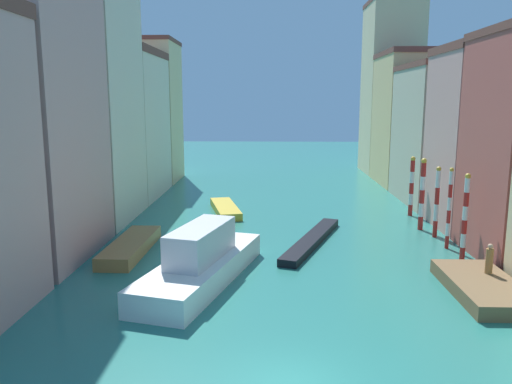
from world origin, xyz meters
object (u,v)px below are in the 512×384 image
at_px(motorboat_1, 225,209).
at_px(mooring_pole_4, 412,186).
at_px(mooring_pole_1, 449,208).
at_px(motorboat_0, 131,246).
at_px(mooring_pole_3, 422,193).
at_px(waterfront_dock, 483,287).
at_px(gondola_black, 312,240).
at_px(mooring_pole_2, 437,201).
at_px(vaporetto_white, 202,262).
at_px(mooring_pole_0, 465,217).
at_px(person_on_dock, 489,260).

bearing_deg(motorboat_1, mooring_pole_4, -2.84).
xyz_separation_m(mooring_pole_1, motorboat_0, (-19.92, -1.49, -2.26)).
bearing_deg(mooring_pole_3, mooring_pole_1, -86.39).
height_order(waterfront_dock, mooring_pole_1, mooring_pole_1).
bearing_deg(mooring_pole_1, gondola_black, 174.03).
bearing_deg(motorboat_1, mooring_pole_2, -26.23).
distance_m(vaporetto_white, motorboat_0, 7.12).
height_order(mooring_pole_1, motorboat_0, mooring_pole_1).
relative_size(mooring_pole_0, gondola_black, 0.49).
relative_size(mooring_pole_4, vaporetto_white, 0.43).
distance_m(person_on_dock, mooring_pole_1, 6.91).
distance_m(mooring_pole_1, motorboat_1, 18.34).
relative_size(person_on_dock, mooring_pole_1, 0.30).
relative_size(mooring_pole_4, gondola_black, 0.46).
xyz_separation_m(waterfront_dock, person_on_dock, (0.63, 1.03, 1.07)).
height_order(mooring_pole_2, gondola_black, mooring_pole_2).
bearing_deg(mooring_pole_0, mooring_pole_2, 89.42).
relative_size(mooring_pole_2, motorboat_0, 0.64).
xyz_separation_m(mooring_pole_0, motorboat_1, (-15.11, 12.71, -2.35)).
relative_size(mooring_pole_4, motorboat_1, 0.67).
height_order(person_on_dock, gondola_black, person_on_dock).
bearing_deg(waterfront_dock, motorboat_1, 128.25).
relative_size(mooring_pole_0, mooring_pole_1, 1.00).
relative_size(motorboat_0, motorboat_1, 1.05).
relative_size(mooring_pole_0, vaporetto_white, 0.46).
bearing_deg(mooring_pole_0, motorboat_1, 139.93).
bearing_deg(mooring_pole_2, mooring_pole_0, -90.58).
xyz_separation_m(vaporetto_white, motorboat_1, (-0.24, 16.61, -0.75)).
bearing_deg(waterfront_dock, motorboat_0, 161.62).
xyz_separation_m(mooring_pole_2, motorboat_0, (-20.02, -4.20, -2.12)).
bearing_deg(gondola_black, mooring_pole_4, 44.39).
height_order(mooring_pole_0, mooring_pole_1, same).
bearing_deg(vaporetto_white, mooring_pole_2, 31.48).
height_order(mooring_pole_2, motorboat_0, mooring_pole_2).
bearing_deg(vaporetto_white, motorboat_0, 135.89).
bearing_deg(gondola_black, motorboat_0, -168.21).
distance_m(mooring_pole_1, mooring_pole_4, 9.42).
distance_m(waterfront_dock, mooring_pole_2, 10.79).
distance_m(mooring_pole_2, gondola_black, 9.08).
distance_m(waterfront_dock, motorboat_1, 22.92).
height_order(waterfront_dock, mooring_pole_2, mooring_pole_2).
bearing_deg(vaporetto_white, mooring_pole_0, 14.69).
xyz_separation_m(person_on_dock, motorboat_1, (-14.83, 16.98, -1.12)).
relative_size(waterfront_dock, gondola_black, 0.62).
bearing_deg(motorboat_0, motorboat_1, 67.44).
distance_m(mooring_pole_4, vaporetto_white, 21.89).
xyz_separation_m(mooring_pole_0, mooring_pole_2, (0.05, 5.24, -0.14)).
bearing_deg(mooring_pole_1, mooring_pole_0, -89.06).
relative_size(person_on_dock, mooring_pole_2, 0.31).
height_order(person_on_dock, motorboat_0, person_on_dock).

